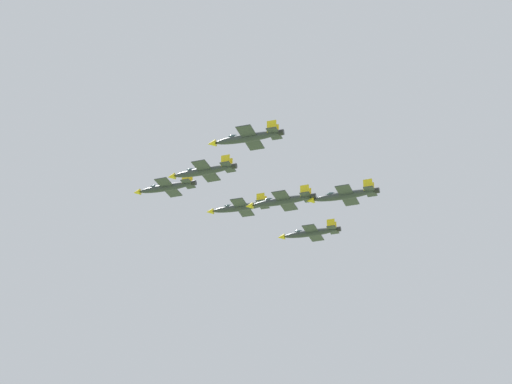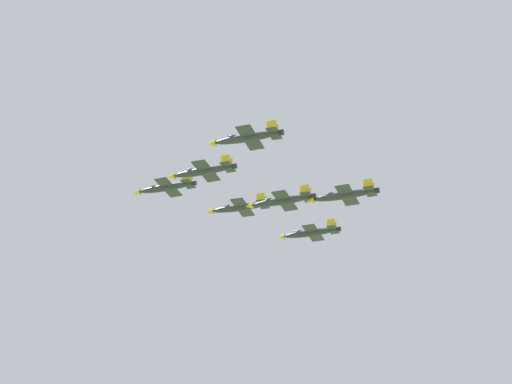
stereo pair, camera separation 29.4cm
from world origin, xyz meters
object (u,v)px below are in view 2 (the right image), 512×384
object	(u,v)px
jet_right_wingman	(240,207)
jet_slot_rear	(282,201)
jet_lead	(166,187)
jet_left_outer	(247,138)
jet_trailing	(344,195)
jet_left_wingman	(203,171)
jet_right_outer	(310,233)

from	to	relation	value
jet_right_wingman	jet_slot_rear	xyz separation A→B (m)	(2.91, -19.96, -6.80)
jet_lead	jet_right_wingman	bearing A→B (deg)	-138.86
jet_left_outer	jet_trailing	xyz separation A→B (m)	(28.80, 9.47, -3.97)
jet_slot_rear	jet_trailing	xyz separation A→B (m)	(11.54, -10.15, -0.96)
jet_slot_rear	jet_trailing	distance (m)	15.40
jet_lead	jet_left_wingman	xyz separation A→B (m)	(2.91, -19.96, -4.66)
jet_left_wingman	jet_right_outer	distance (m)	42.12
jet_right_wingman	jet_lead	bearing A→B (deg)	39.26
jet_right_outer	jet_trailing	distance (m)	30.57
jet_right_wingman	jet_trailing	distance (m)	34.29
jet_right_outer	jet_slot_rear	xyz separation A→B (m)	(-17.26, -19.62, -3.00)
jet_left_outer	jet_slot_rear	world-z (taller)	jet_left_outer
jet_lead	jet_trailing	world-z (taller)	jet_lead
jet_lead	jet_right_wingman	distance (m)	20.26
jet_lead	jet_left_wingman	size ratio (longest dim) A/B	0.99
jet_left_outer	jet_trailing	size ratio (longest dim) A/B	1.00
jet_left_wingman	jet_trailing	world-z (taller)	jet_left_wingman
jet_left_outer	jet_left_wingman	bearing A→B (deg)	-41.21
jet_left_wingman	jet_trailing	size ratio (longest dim) A/B	0.99
jet_left_outer	jet_right_outer	bearing A→B (deg)	-90.84
jet_lead	jet_slot_rear	size ratio (longest dim) A/B	0.97
jet_lead	jet_left_outer	size ratio (longest dim) A/B	0.97
jet_right_outer	jet_trailing	world-z (taller)	jet_right_outer
jet_lead	jet_right_outer	bearing A→B (deg)	-138.86
jet_lead	jet_slot_rear	bearing A→B (deg)	-179.22
jet_lead	jet_right_wingman	world-z (taller)	jet_lead
jet_lead	jet_left_outer	bearing A→B (deg)	140.41
jet_lead	jet_trailing	size ratio (longest dim) A/B	0.97
jet_left_outer	jet_slot_rear	size ratio (longest dim) A/B	1.00
jet_right_wingman	jet_slot_rear	distance (m)	21.29
jet_lead	jet_right_outer	world-z (taller)	jet_lead
jet_left_wingman	jet_left_outer	xyz separation A→B (m)	(2.91, -19.96, -1.04)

